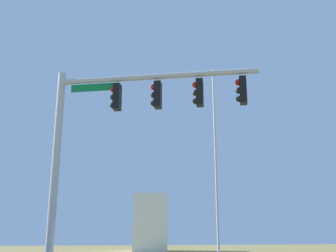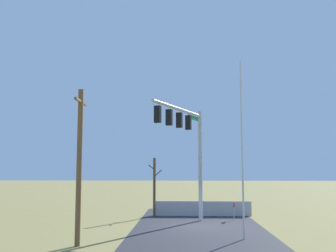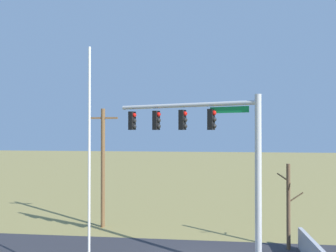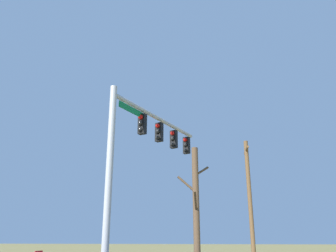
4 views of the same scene
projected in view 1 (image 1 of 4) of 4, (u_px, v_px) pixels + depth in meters
The scene contains 3 objects.
signal_mast at pixel (118, 126), 14.13m from camera, with size 6.76×3.09×7.71m.
flagpole at pixel (216, 168), 17.66m from camera, with size 0.10×0.10×9.45m, color silver.
distant_building at pixel (151, 223), 54.33m from camera, with size 7.15×4.43×7.31m, color silver.
Camera 1 is at (2.19, 14.23, 1.83)m, focal length 43.08 mm.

